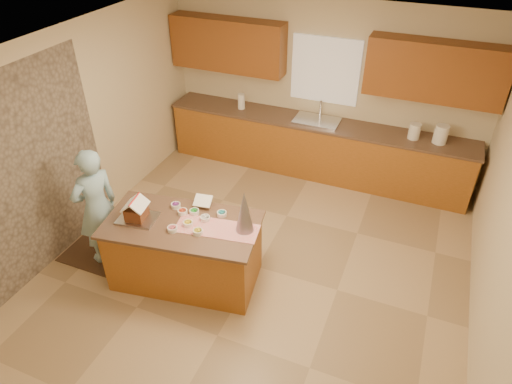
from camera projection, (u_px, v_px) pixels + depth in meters
floor at (257, 267)px, 5.77m from camera, size 5.50×5.50×0.00m
ceiling at (258, 55)px, 4.23m from camera, size 5.50×5.50×0.00m
wall_back at (324, 88)px, 7.09m from camera, size 5.50×5.50×0.00m
wall_left at (75, 137)px, 5.78m from camera, size 5.50×5.50×0.00m
wall_right at (507, 233)px, 4.22m from camera, size 5.50×5.50×0.00m
stone_accent at (31, 175)px, 5.22m from camera, size 0.00×2.50×2.50m
window_curtain at (325, 70)px, 6.90m from camera, size 1.05×0.03×1.00m
back_counter_base at (314, 148)px, 7.38m from camera, size 4.80×0.60×0.88m
back_counter_top at (317, 123)px, 7.12m from camera, size 4.85×0.63×0.04m
upper_cabinet_left at (228, 45)px, 7.12m from camera, size 1.85×0.35×0.80m
upper_cabinet_right at (436, 71)px, 6.16m from camera, size 1.85×0.35×0.80m
sink at (317, 123)px, 7.12m from camera, size 0.70×0.45×0.12m
faucet at (321, 109)px, 7.16m from camera, size 0.03×0.03×0.28m
island_base at (185, 253)px, 5.39m from camera, size 1.78×1.09×0.82m
island_top at (182, 224)px, 5.14m from camera, size 1.87×1.17×0.04m
table_runner at (217, 228)px, 5.05m from camera, size 0.97×0.48×0.01m
baking_tray at (138, 218)px, 5.19m from camera, size 0.47×0.38×0.02m
cookbook at (203, 201)px, 5.34m from camera, size 0.23×0.19×0.09m
tinsel_tree at (244, 212)px, 4.89m from camera, size 0.23×0.23×0.51m
rug at (106, 254)px, 5.95m from camera, size 1.06×0.69×0.01m
boy at (97, 207)px, 5.49m from camera, size 0.56×0.67×1.56m
canister_a at (414, 131)px, 6.59m from camera, size 0.17×0.17×0.23m
canister_b at (441, 134)px, 6.46m from camera, size 0.19×0.19×0.27m
canister_c at (438, 136)px, 6.49m from camera, size 0.15×0.15×0.21m
paper_towel at (241, 101)px, 7.44m from camera, size 0.11×0.11×0.25m
gingerbread_house at (136, 211)px, 5.12m from camera, size 0.29×0.30×0.26m
candy_bowls at (192, 218)px, 5.17m from camera, size 0.68×0.56×0.05m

